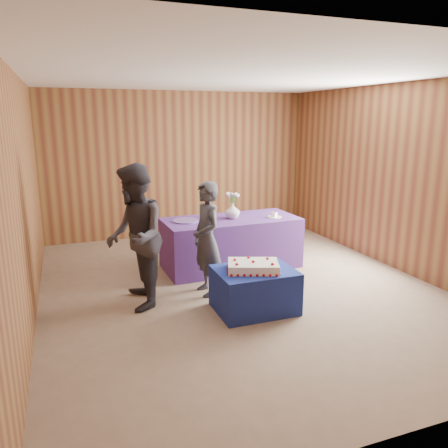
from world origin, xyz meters
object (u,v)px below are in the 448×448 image
sheet_cake (253,266)px  vase (233,211)px  cake_table (254,290)px  serving_table (231,243)px  guest_left (207,239)px  guest_right (135,237)px

sheet_cake → vase: size_ratio=3.07×
cake_table → vase: bearing=78.3°
cake_table → serving_table: size_ratio=0.45×
vase → guest_left: (-0.69, -0.88, -0.14)m
serving_table → sheet_cake: (-0.34, -1.57, 0.18)m
serving_table → guest_left: size_ratio=1.38×
cake_table → guest_right: (-1.26, 0.59, 0.61)m
sheet_cake → guest_right: 1.41m
cake_table → serving_table: 1.58m
cake_table → sheet_cake: 0.31m
sheet_cake → vase: 1.65m
guest_left → guest_right: bearing=-89.4°
guest_right → serving_table: bearing=126.1°
serving_table → sheet_cake: 1.62m
cake_table → sheet_cake: bearing=-141.8°
cake_table → vase: 1.70m
cake_table → sheet_cake: size_ratio=1.29×
serving_table → guest_left: bearing=-128.8°
sheet_cake → vase: bearing=97.7°
sheet_cake → guest_left: size_ratio=0.48×
sheet_cake → guest_right: bearing=173.9°
serving_table → guest_right: size_ratio=1.17×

